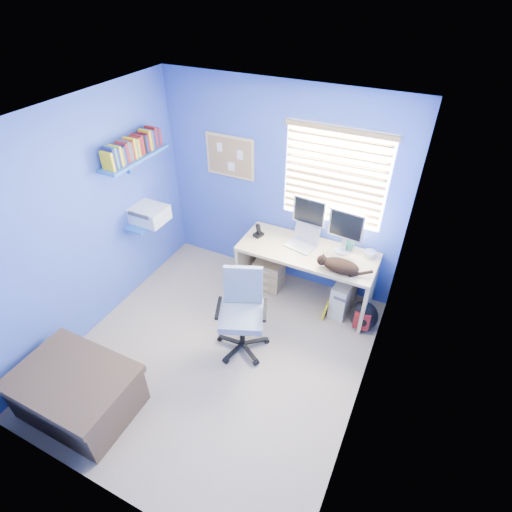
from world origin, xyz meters
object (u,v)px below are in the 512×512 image
at_px(cat, 341,266).
at_px(tower_pc, 343,296).
at_px(laptop, 301,239).
at_px(desk, 305,275).
at_px(office_chair, 242,321).

bearing_deg(cat, tower_pc, 74.03).
height_order(laptop, cat, laptop).
height_order(laptop, tower_pc, laptop).
relative_size(desk, laptop, 4.87).
xyz_separation_m(desk, laptop, (-0.11, 0.04, 0.48)).
height_order(desk, laptop, laptop).
xyz_separation_m(laptop, office_chair, (-0.24, -1.05, -0.50)).
bearing_deg(desk, laptop, 157.13).
distance_m(desk, tower_pc, 0.52).
bearing_deg(office_chair, desk, 71.23).
height_order(cat, office_chair, office_chair).
bearing_deg(tower_pc, office_chair, -123.99).
xyz_separation_m(tower_pc, office_chair, (-0.84, -1.01, 0.13)).
bearing_deg(tower_pc, laptop, -178.13).
relative_size(desk, tower_pc, 3.57).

